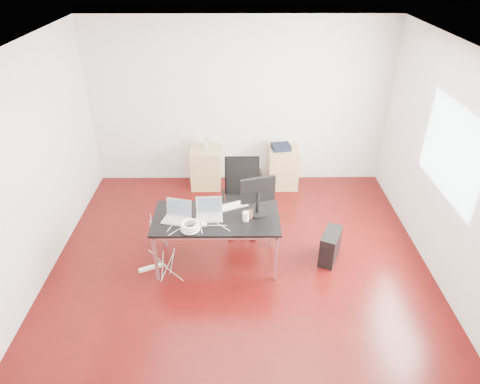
{
  "coord_description": "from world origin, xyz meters",
  "views": [
    {
      "loc": [
        -0.04,
        -4.36,
        3.78
      ],
      "look_at": [
        0.0,
        0.55,
        0.85
      ],
      "focal_mm": 32.0,
      "sensor_mm": 36.0,
      "label": 1
    }
  ],
  "objects_px": {
    "desk": "(216,221)",
    "filing_cabinet_right": "(283,167)",
    "filing_cabinet_left": "(206,167)",
    "pc_tower": "(330,246)",
    "office_chair": "(242,193)"
  },
  "relations": [
    {
      "from": "desk",
      "to": "pc_tower",
      "type": "bearing_deg",
      "value": 1.83
    },
    {
      "from": "desk",
      "to": "filing_cabinet_left",
      "type": "height_order",
      "value": "desk"
    },
    {
      "from": "filing_cabinet_left",
      "to": "pc_tower",
      "type": "bearing_deg",
      "value": -48.97
    },
    {
      "from": "office_chair",
      "to": "filing_cabinet_right",
      "type": "relative_size",
      "value": 1.54
    },
    {
      "from": "pc_tower",
      "to": "filing_cabinet_left",
      "type": "bearing_deg",
      "value": 155.61
    },
    {
      "from": "office_chair",
      "to": "filing_cabinet_right",
      "type": "distance_m",
      "value": 1.5
    },
    {
      "from": "desk",
      "to": "filing_cabinet_right",
      "type": "relative_size",
      "value": 2.29
    },
    {
      "from": "filing_cabinet_left",
      "to": "filing_cabinet_right",
      "type": "xyz_separation_m",
      "value": [
        1.34,
        0.0,
        0.0
      ]
    },
    {
      "from": "desk",
      "to": "filing_cabinet_right",
      "type": "xyz_separation_m",
      "value": [
        1.06,
        2.1,
        -0.33
      ]
    },
    {
      "from": "filing_cabinet_right",
      "to": "pc_tower",
      "type": "bearing_deg",
      "value": -77.69
    },
    {
      "from": "desk",
      "to": "pc_tower",
      "type": "relative_size",
      "value": 3.56
    },
    {
      "from": "filing_cabinet_left",
      "to": "pc_tower",
      "type": "relative_size",
      "value": 1.56
    },
    {
      "from": "office_chair",
      "to": "filing_cabinet_left",
      "type": "height_order",
      "value": "office_chair"
    },
    {
      "from": "desk",
      "to": "filing_cabinet_right",
      "type": "bearing_deg",
      "value": 63.15
    },
    {
      "from": "pc_tower",
      "to": "office_chair",
      "type": "bearing_deg",
      "value": 171.59
    }
  ]
}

